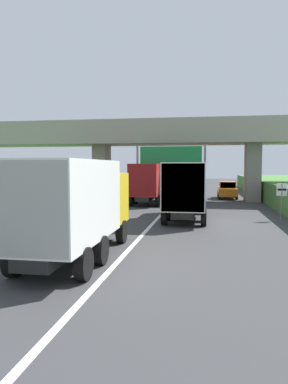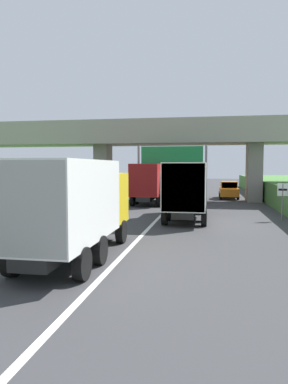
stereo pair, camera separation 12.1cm
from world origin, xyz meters
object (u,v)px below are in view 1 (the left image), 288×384
at_px(truck_yellow, 76,204).
at_px(truck_black, 186,188).
at_px(truck_green, 154,174).
at_px(truck_red, 149,181).
at_px(overhead_highway_sign, 171,161).
at_px(car_orange, 227,190).
at_px(speed_limit_sign, 282,196).

distance_m(truck_yellow, truck_black, 10.52).
bearing_deg(truck_yellow, truck_green, 94.65).
bearing_deg(truck_green, truck_red, -82.92).
xyz_separation_m(overhead_highway_sign, car_orange, (5.09, 6.60, -2.81)).
height_order(truck_yellow, truck_black, same).
height_order(speed_limit_sign, truck_yellow, truck_yellow).
bearing_deg(truck_black, truck_yellow, -108.23).
distance_m(truck_red, truck_green, 26.28).
relative_size(truck_yellow, truck_black, 1.00).
distance_m(truck_green, car_orange, 22.44).
bearing_deg(car_orange, truck_yellow, -104.80).
relative_size(overhead_highway_sign, speed_limit_sign, 2.64).
bearing_deg(truck_green, truck_yellow, -85.35).
bearing_deg(truck_black, car_orange, 77.54).
xyz_separation_m(overhead_highway_sign, truck_red, (-1.95, 0.44, -1.73)).
height_order(truck_yellow, car_orange, truck_yellow).
bearing_deg(truck_black, truck_red, 112.62).
height_order(speed_limit_sign, truck_black, truck_black).
relative_size(overhead_highway_sign, car_orange, 1.43).
height_order(overhead_highway_sign, speed_limit_sign, overhead_highway_sign).
xyz_separation_m(truck_yellow, truck_green, (-3.66, 44.98, 0.00)).
bearing_deg(overhead_highway_sign, truck_green, 101.06).
bearing_deg(truck_yellow, speed_limit_sign, 49.85).
xyz_separation_m(truck_green, car_orange, (10.27, -19.92, -1.08)).
height_order(speed_limit_sign, truck_red, truck_red).
bearing_deg(car_orange, truck_red, -138.82).
bearing_deg(speed_limit_sign, truck_red, 138.35).
bearing_deg(overhead_highway_sign, speed_limit_sign, -46.77).
bearing_deg(overhead_highway_sign, car_orange, 52.35).
relative_size(speed_limit_sign, truck_green, 0.31).
xyz_separation_m(truck_black, truck_green, (-6.95, 34.98, 0.00)).
relative_size(overhead_highway_sign, truck_green, 0.81).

